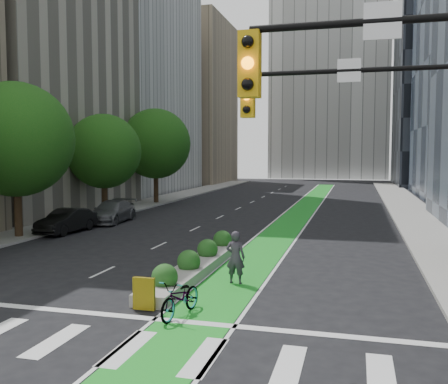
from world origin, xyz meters
The scene contains 16 objects.
ground centered at (0.00, 0.00, 0.00)m, with size 160.00×160.00×0.00m, color black.
sidewalk_left centered at (-11.80, 25.00, 0.07)m, with size 3.60×90.00×0.15m, color gray.
sidewalk_right centered at (11.80, 25.00, 0.07)m, with size 3.60×90.00×0.15m, color gray.
bike_lane_paint centered at (3.00, 30.00, 0.01)m, with size 2.20×70.00×0.01m, color #1A9423.
building_beige centered at (-20.00, 24.00, 15.00)m, with size 14.00×18.00×30.00m, color #B7AD99.
building_tan_far centered at (-20.00, 66.00, 13.00)m, with size 14.00×16.00×26.00m, color tan.
building_dark_end centered at (20.00, 68.00, 14.00)m, with size 14.00×18.00×28.00m, color black.
tree_mid centered at (-11.00, 12.00, 5.57)m, with size 6.40×6.40×8.78m.
tree_midfar centered at (-11.00, 22.00, 4.95)m, with size 5.60×5.60×7.76m.
tree_far centered at (-11.00, 32.00, 5.69)m, with size 6.60×6.60×9.00m.
signal_right centered at (8.67, 0.47, 4.80)m, with size 5.82×0.51×7.20m.
median_planter centered at (1.20, 7.04, 0.37)m, with size 1.20×10.26×1.10m.
bicycle centered at (2.44, 1.67, 0.57)m, with size 0.75×2.15×1.13m, color gray.
cyclist centered at (3.14, 5.67, 0.99)m, with size 0.72×0.47×1.97m, color #38333D.
parked_car_left_mid centered at (-9.50, 14.46, 0.73)m, with size 1.55×4.43×1.46m, color black.
parked_car_left_far centered at (-9.06, 19.36, 0.75)m, with size 2.11×5.18×1.50m, color #545659.
Camera 1 is at (7.40, -11.98, 4.83)m, focal length 40.00 mm.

